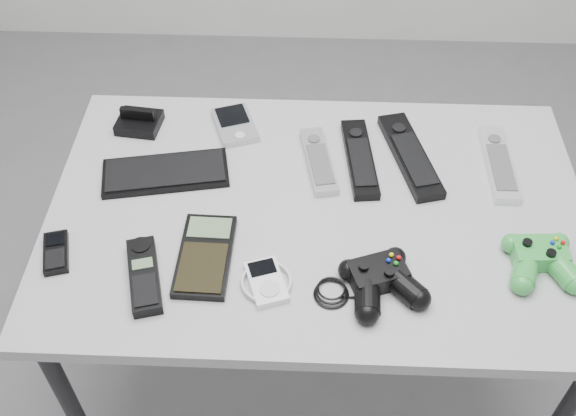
{
  "coord_description": "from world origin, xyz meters",
  "views": [
    {
      "loc": [
        -0.09,
        -0.88,
        1.71
      ],
      "look_at": [
        -0.13,
        0.01,
        0.74
      ],
      "focal_mm": 42.0,
      "sensor_mm": 36.0,
      "label": 1
    }
  ],
  "objects_px": {
    "calculator": "(205,255)",
    "controller_black": "(381,279)",
    "controller_green": "(541,258)",
    "remote_black_a": "(360,158)",
    "mp3_player": "(266,281)",
    "pda_keyboard": "(166,172)",
    "pda": "(235,124)",
    "remote_silver_a": "(319,160)",
    "desk": "(317,229)",
    "cordless_handset": "(144,275)",
    "remote_black_b": "(410,155)",
    "remote_silver_b": "(499,163)",
    "mobile_phone": "(56,252)"
  },
  "relations": [
    {
      "from": "pda",
      "to": "remote_silver_a",
      "type": "height_order",
      "value": "remote_silver_a"
    },
    {
      "from": "pda",
      "to": "remote_silver_a",
      "type": "xyz_separation_m",
      "value": [
        0.19,
        -0.11,
        0.0
      ]
    },
    {
      "from": "remote_black_a",
      "to": "controller_green",
      "type": "relative_size",
      "value": 1.61
    },
    {
      "from": "mp3_player",
      "to": "controller_green",
      "type": "xyz_separation_m",
      "value": [
        0.5,
        0.06,
        0.01
      ]
    },
    {
      "from": "remote_black_b",
      "to": "mp3_player",
      "type": "relative_size",
      "value": 2.6
    },
    {
      "from": "remote_silver_b",
      "to": "calculator",
      "type": "height_order",
      "value": "remote_silver_b"
    },
    {
      "from": "remote_black_a",
      "to": "remote_black_b",
      "type": "xyz_separation_m",
      "value": [
        0.11,
        0.01,
        0.0
      ]
    },
    {
      "from": "mobile_phone",
      "to": "mp3_player",
      "type": "height_order",
      "value": "mp3_player"
    },
    {
      "from": "remote_silver_a",
      "to": "controller_green",
      "type": "relative_size",
      "value": 1.36
    },
    {
      "from": "remote_black_b",
      "to": "controller_black",
      "type": "xyz_separation_m",
      "value": [
        -0.08,
        -0.34,
        0.01
      ]
    },
    {
      "from": "cordless_handset",
      "to": "calculator",
      "type": "xyz_separation_m",
      "value": [
        0.1,
        0.05,
        -0.0
      ]
    },
    {
      "from": "cordless_handset",
      "to": "mp3_player",
      "type": "distance_m",
      "value": 0.22
    },
    {
      "from": "controller_green",
      "to": "mp3_player",
      "type": "bearing_deg",
      "value": -176.11
    },
    {
      "from": "pda_keyboard",
      "to": "cordless_handset",
      "type": "xyz_separation_m",
      "value": [
        0.01,
        -0.27,
        0.0
      ]
    },
    {
      "from": "pda",
      "to": "remote_black_b",
      "type": "bearing_deg",
      "value": -32.46
    },
    {
      "from": "remote_black_a",
      "to": "remote_silver_b",
      "type": "distance_m",
      "value": 0.29
    },
    {
      "from": "mobile_phone",
      "to": "controller_black",
      "type": "distance_m",
      "value": 0.61
    },
    {
      "from": "cordless_handset",
      "to": "desk",
      "type": "bearing_deg",
      "value": 15.84
    },
    {
      "from": "mp3_player",
      "to": "controller_green",
      "type": "bearing_deg",
      "value": -11.73
    },
    {
      "from": "pda",
      "to": "mobile_phone",
      "type": "height_order",
      "value": "pda"
    },
    {
      "from": "calculator",
      "to": "controller_green",
      "type": "xyz_separation_m",
      "value": [
        0.62,
        0.01,
        0.01
      ]
    },
    {
      "from": "calculator",
      "to": "controller_black",
      "type": "distance_m",
      "value": 0.33
    },
    {
      "from": "remote_black_a",
      "to": "calculator",
      "type": "distance_m",
      "value": 0.4
    },
    {
      "from": "desk",
      "to": "remote_silver_b",
      "type": "distance_m",
      "value": 0.41
    },
    {
      "from": "mobile_phone",
      "to": "cordless_handset",
      "type": "distance_m",
      "value": 0.18
    },
    {
      "from": "controller_black",
      "to": "desk",
      "type": "bearing_deg",
      "value": 100.94
    },
    {
      "from": "mobile_phone",
      "to": "controller_black",
      "type": "relative_size",
      "value": 0.41
    },
    {
      "from": "mobile_phone",
      "to": "mp3_player",
      "type": "bearing_deg",
      "value": -22.93
    },
    {
      "from": "remote_black_a",
      "to": "calculator",
      "type": "relative_size",
      "value": 1.21
    },
    {
      "from": "pda_keyboard",
      "to": "controller_black",
      "type": "distance_m",
      "value": 0.51
    },
    {
      "from": "remote_silver_b",
      "to": "controller_green",
      "type": "xyz_separation_m",
      "value": [
        0.03,
        -0.26,
        0.01
      ]
    },
    {
      "from": "remote_silver_a",
      "to": "controller_black",
      "type": "bearing_deg",
      "value": -81.14
    },
    {
      "from": "remote_silver_a",
      "to": "controller_black",
      "type": "height_order",
      "value": "controller_black"
    },
    {
      "from": "pda_keyboard",
      "to": "calculator",
      "type": "xyz_separation_m",
      "value": [
        0.11,
        -0.22,
        0.0
      ]
    },
    {
      "from": "remote_silver_b",
      "to": "controller_black",
      "type": "distance_m",
      "value": 0.42
    },
    {
      "from": "remote_black_a",
      "to": "cordless_handset",
      "type": "height_order",
      "value": "cordless_handset"
    },
    {
      "from": "pda",
      "to": "remote_black_b",
      "type": "height_order",
      "value": "remote_black_b"
    },
    {
      "from": "remote_black_a",
      "to": "mp3_player",
      "type": "height_order",
      "value": "remote_black_a"
    },
    {
      "from": "remote_black_a",
      "to": "mp3_player",
      "type": "bearing_deg",
      "value": -124.31
    },
    {
      "from": "remote_silver_a",
      "to": "cordless_handset",
      "type": "bearing_deg",
      "value": -145.31
    },
    {
      "from": "remote_silver_a",
      "to": "calculator",
      "type": "distance_m",
      "value": 0.34
    },
    {
      "from": "mobile_phone",
      "to": "controller_green",
      "type": "relative_size",
      "value": 0.68
    },
    {
      "from": "pda",
      "to": "cordless_handset",
      "type": "bearing_deg",
      "value": -125.83
    },
    {
      "from": "remote_black_b",
      "to": "calculator",
      "type": "distance_m",
      "value": 0.5
    },
    {
      "from": "desk",
      "to": "mp3_player",
      "type": "xyz_separation_m",
      "value": [
        -0.09,
        -0.19,
        0.07
      ]
    },
    {
      "from": "remote_black_b",
      "to": "calculator",
      "type": "relative_size",
      "value": 1.35
    },
    {
      "from": "remote_black_a",
      "to": "controller_black",
      "type": "xyz_separation_m",
      "value": [
        0.03,
        -0.33,
        0.01
      ]
    },
    {
      "from": "pda",
      "to": "desk",
      "type": "bearing_deg",
      "value": -71.53
    },
    {
      "from": "pda",
      "to": "controller_green",
      "type": "relative_size",
      "value": 0.87
    },
    {
      "from": "pda",
      "to": "controller_black",
      "type": "distance_m",
      "value": 0.52
    }
  ]
}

